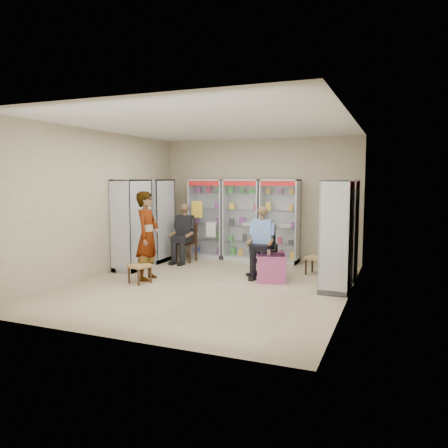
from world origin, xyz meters
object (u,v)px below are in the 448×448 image
at_px(cabinet_back_right, 280,221).
at_px(standing_man, 147,236).
at_px(cabinet_back_left, 208,219).
at_px(wooden_chair, 186,242).
at_px(cabinet_left_far, 157,221).
at_px(office_chair, 263,250).
at_px(cabinet_right_near, 337,236).
at_px(woven_stool_a, 316,265).
at_px(cabinet_right_far, 344,229).
at_px(cabinet_left_near, 132,225).
at_px(woven_stool_b, 140,274).
at_px(cabinet_back_mid, 243,220).
at_px(seated_shopkeeper, 262,244).
at_px(pink_trunk, 271,268).

bearing_deg(cabinet_back_right, standing_man, -126.02).
distance_m(cabinet_back_left, wooden_chair, 0.94).
height_order(cabinet_left_far, standing_man, cabinet_left_far).
bearing_deg(cabinet_left_far, wooden_chair, 106.39).
xyz_separation_m(cabinet_back_left, office_chair, (1.95, -1.54, -0.46)).
xyz_separation_m(cabinet_right_near, woven_stool_a, (-0.58, 1.21, -0.81)).
height_order(cabinet_right_far, cabinet_left_near, same).
bearing_deg(cabinet_right_near, woven_stool_b, 103.25).
xyz_separation_m(cabinet_right_far, office_chair, (-1.58, -0.41, -0.46)).
height_order(wooden_chair, office_chair, office_chair).
bearing_deg(cabinet_back_left, cabinet_left_near, -114.61).
bearing_deg(cabinet_left_far, woven_stool_a, 88.75).
relative_size(cabinet_back_mid, wooden_chair, 2.13).
bearing_deg(standing_man, woven_stool_a, -68.05).
relative_size(cabinet_back_right, cabinet_left_near, 1.00).
bearing_deg(cabinet_back_right, cabinet_back_left, 180.00).
height_order(cabinet_left_near, wooden_chair, cabinet_left_near).
distance_m(cabinet_right_far, woven_stool_a, 1.00).
height_order(wooden_chair, standing_man, standing_man).
bearing_deg(cabinet_back_left, cabinet_back_right, 0.00).
bearing_deg(woven_stool_b, cabinet_left_far, 111.85).
bearing_deg(standing_man, cabinet_left_near, 42.12).
distance_m(woven_stool_b, standing_man, 0.78).
height_order(cabinet_right_far, woven_stool_a, cabinet_right_far).
relative_size(wooden_chair, seated_shopkeeper, 0.69).
relative_size(cabinet_back_right, woven_stool_a, 5.27).
bearing_deg(woven_stool_a, office_chair, -152.20).
distance_m(cabinet_back_left, woven_stool_a, 3.23).
bearing_deg(cabinet_right_far, cabinet_left_near, 101.41).
bearing_deg(cabinet_right_far, woven_stool_b, 118.42).
bearing_deg(cabinet_back_mid, cabinet_back_right, 0.00).
xyz_separation_m(office_chair, woven_stool_a, (1.00, 0.53, -0.35)).
bearing_deg(office_chair, cabinet_left_far, 164.18).
distance_m(pink_trunk, woven_stool_b, 2.57).
xyz_separation_m(cabinet_left_far, woven_stool_b, (0.86, -2.15, -0.82)).
relative_size(cabinet_back_left, woven_stool_b, 5.41).
xyz_separation_m(cabinet_back_left, cabinet_right_far, (3.53, -1.13, 0.00)).
xyz_separation_m(cabinet_back_left, pink_trunk, (2.25, -1.96, -0.73)).
height_order(cabinet_back_right, cabinet_right_near, same).
bearing_deg(seated_shopkeeper, wooden_chair, 154.78).
xyz_separation_m(office_chair, woven_stool_b, (-2.02, -1.53, -0.35)).
bearing_deg(cabinet_back_right, seated_shopkeeper, -88.16).
distance_m(cabinet_back_left, office_chair, 2.53).
relative_size(cabinet_left_far, woven_stool_b, 5.41).
distance_m(cabinet_left_far, woven_stool_a, 3.97).
bearing_deg(pink_trunk, woven_stool_a, 53.27).
relative_size(seated_shopkeeper, pink_trunk, 2.47).
height_order(cabinet_back_left, standing_man, cabinet_back_left).
relative_size(pink_trunk, woven_stool_a, 1.45).
distance_m(cabinet_left_far, pink_trunk, 3.42).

